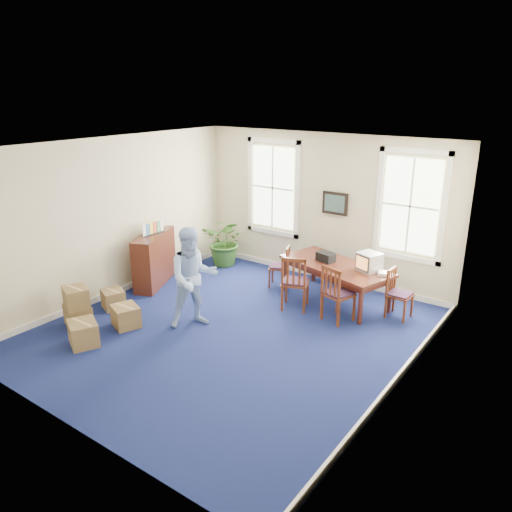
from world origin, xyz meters
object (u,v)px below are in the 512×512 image
Objects in this scene: credenza at (154,258)px; man at (193,278)px; chair_near_left at (295,281)px; potted_plant at (226,242)px; conference_table at (335,282)px; cardboard_boxes at (88,306)px; crt_tv at (369,262)px.

man is at bearing -50.67° from credenza.
credenza is at bearing -9.18° from chair_near_left.
credenza is 1.24× the size of potted_plant.
conference_table is 0.91m from chair_near_left.
conference_table is 2.94m from man.
chair_near_left is at bearing -23.64° from potted_plant.
chair_near_left is at bearing 47.53° from cardboard_boxes.
potted_plant reaches higher than credenza.
credenza is 1.90m from potted_plant.
chair_near_left reaches higher than cardboard_boxes.
man is at bearing 35.98° from chair_near_left.
cardboard_boxes is at bearing 26.21° from chair_near_left.
cardboard_boxes is at bearing 163.19° from man.
potted_plant is at bearing 64.74° from man.
man is 1.96m from cardboard_boxes.
conference_table is at bearing -142.28° from chair_near_left.
man is (-1.08, -1.68, 0.36)m from chair_near_left.
potted_plant is (0.51, 1.83, 0.01)m from credenza.
crt_tv is at bearing 44.47° from cardboard_boxes.
chair_near_left is at bearing -122.24° from crt_tv.
credenza is at bearing 100.02° from man.
man reaches higher than conference_table.
credenza is (-3.61, -1.45, 0.19)m from conference_table.
conference_table is at bearing -2.84° from credenza.
crt_tv is at bearing -5.37° from credenza.
credenza is (-3.15, -0.68, 0.03)m from chair_near_left.
chair_near_left is 2.03m from man.
man reaches higher than chair_near_left.
crt_tv is 3.79m from potted_plant.
man is 1.36× the size of cardboard_boxes.
credenza reaches higher than chair_near_left.
conference_table is 3.89m from credenza.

